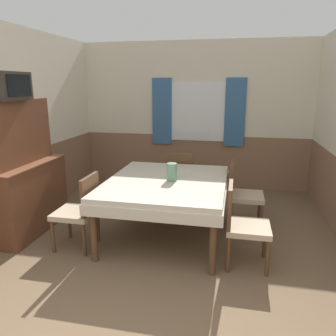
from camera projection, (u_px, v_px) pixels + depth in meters
The scene contains 10 objects.
wall_back at pixel (194, 116), 5.92m from camera, with size 4.49×0.10×2.60m.
wall_left at pixel (11, 129), 4.20m from camera, with size 0.05×4.87×2.60m.
dining_table at pixel (167, 188), 4.00m from camera, with size 1.45×1.72×0.73m.
chair_left_near at pixel (80, 209), 3.74m from camera, with size 0.44×0.44×0.88m.
chair_head_window at pixel (181, 177), 5.03m from camera, with size 0.44×0.44×0.88m.
chair_right_near at pixel (242, 222), 3.38m from camera, with size 0.44×0.44×0.88m.
chair_right_far at pixel (241, 192), 4.33m from camera, with size 0.44×0.44×0.88m.
sideboard at pixel (24, 179), 4.12m from camera, with size 0.46×1.20×1.68m.
tv at pixel (8, 86), 3.69m from camera, with size 0.29×0.50×0.32m.
vase at pixel (172, 172), 3.91m from camera, with size 0.12×0.12×0.22m.
Camera 1 is at (0.76, -1.45, 1.86)m, focal length 35.00 mm.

